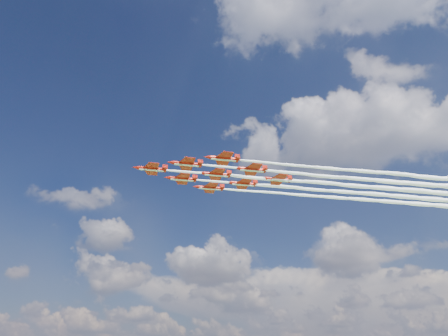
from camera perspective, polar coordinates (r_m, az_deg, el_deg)
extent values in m
cylinder|color=#A61309|center=(147.36, -9.47, -0.10)|extent=(7.35, 6.46, 1.19)
cone|color=#A61309|center=(147.36, -11.56, 0.08)|extent=(2.41, 2.30, 1.19)
cone|color=#A61309|center=(147.54, -7.52, -0.27)|extent=(1.93, 1.87, 1.08)
ellipsoid|color=black|center=(147.54, -10.30, 0.14)|extent=(2.35, 2.19, 0.77)
cube|color=#A61309|center=(147.35, -9.27, -0.14)|extent=(9.03, 9.80, 0.15)
cube|color=#A61309|center=(147.50, -7.81, -0.24)|extent=(3.65, 3.94, 0.13)
cube|color=#A61309|center=(147.92, -7.70, 0.09)|extent=(1.42, 1.23, 1.94)
cube|color=silver|center=(147.14, -9.49, -0.29)|extent=(6.80, 5.95, 0.13)
cylinder|color=#A61309|center=(142.36, -4.92, 0.56)|extent=(7.35, 6.46, 1.19)
cone|color=#A61309|center=(141.94, -7.08, 0.74)|extent=(2.41, 2.30, 1.19)
cone|color=#A61309|center=(142.93, -2.91, 0.38)|extent=(1.93, 1.87, 1.08)
ellipsoid|color=black|center=(142.38, -5.77, 0.81)|extent=(2.35, 2.19, 0.77)
cube|color=#A61309|center=(142.39, -4.71, 0.52)|extent=(9.03, 9.80, 0.15)
cube|color=#A61309|center=(142.84, -3.21, 0.41)|extent=(3.65, 3.94, 0.13)
cube|color=#A61309|center=(143.28, -3.11, 0.75)|extent=(1.42, 1.23, 1.94)
cube|color=silver|center=(142.13, -4.93, 0.36)|extent=(6.80, 5.95, 0.13)
cylinder|color=#A61309|center=(153.63, -5.50, -1.41)|extent=(7.35, 6.46, 1.19)
cone|color=#A61309|center=(153.25, -7.50, -1.24)|extent=(2.41, 2.30, 1.19)
cone|color=#A61309|center=(154.17, -3.63, -1.56)|extent=(1.93, 1.87, 1.08)
ellipsoid|color=black|center=(153.65, -6.29, -1.18)|extent=(2.35, 2.19, 0.77)
cube|color=#A61309|center=(153.66, -5.30, -1.44)|extent=(9.03, 9.80, 0.15)
cube|color=#A61309|center=(154.08, -3.90, -1.54)|extent=(3.65, 3.94, 0.13)
cube|color=#A61309|center=(154.49, -3.82, -1.22)|extent=(1.42, 1.23, 1.94)
cube|color=silver|center=(153.42, -5.50, -1.59)|extent=(6.80, 5.95, 0.13)
cylinder|color=#A61309|center=(138.34, -0.07, 1.26)|extent=(7.35, 6.46, 1.19)
cone|color=#A61309|center=(137.48, -2.27, 1.45)|extent=(2.41, 2.30, 1.19)
cone|color=#A61309|center=(139.33, 1.97, 1.07)|extent=(1.93, 1.87, 1.08)
ellipsoid|color=black|center=(138.18, -0.94, 1.51)|extent=(2.35, 2.19, 0.77)
cube|color=#A61309|center=(138.41, 0.15, 1.22)|extent=(9.03, 9.80, 0.15)
cube|color=#A61309|center=(139.17, 1.67, 1.10)|extent=(3.65, 3.94, 0.13)
cube|color=#A61309|center=(139.65, 1.75, 1.45)|extent=(1.42, 1.23, 1.94)
cube|color=silver|center=(138.10, -0.07, 1.05)|extent=(6.80, 5.95, 0.13)
cylinder|color=#A61309|center=(149.40, -1.02, -0.82)|extent=(7.35, 6.46, 1.19)
cone|color=#A61309|center=(148.60, -3.06, -0.64)|extent=(2.41, 2.30, 1.19)
cone|color=#A61309|center=(150.32, 0.88, -0.98)|extent=(1.93, 1.87, 1.08)
ellipsoid|color=black|center=(149.25, -1.83, -0.58)|extent=(2.35, 2.19, 0.77)
cube|color=#A61309|center=(149.46, -0.82, -0.85)|extent=(9.03, 9.80, 0.15)
cube|color=#A61309|center=(150.17, 0.59, -0.95)|extent=(3.65, 3.94, 0.13)
cube|color=#A61309|center=(150.61, 0.67, -0.62)|extent=(1.42, 1.23, 1.94)
cube|color=silver|center=(149.18, -1.02, -1.01)|extent=(6.80, 5.95, 0.13)
cylinder|color=#A61309|center=(160.66, -1.84, -2.60)|extent=(7.35, 6.46, 1.19)
cone|color=#A61309|center=(159.92, -3.75, -2.45)|extent=(2.41, 2.30, 1.19)
cone|color=#A61309|center=(161.52, -0.07, -2.74)|extent=(1.93, 1.87, 1.08)
ellipsoid|color=black|center=(160.53, -2.60, -2.38)|extent=(2.35, 2.19, 0.77)
cube|color=#A61309|center=(160.72, -1.65, -2.63)|extent=(9.03, 9.80, 0.15)
cube|color=#A61309|center=(161.38, -0.33, -2.72)|extent=(3.65, 3.94, 0.13)
cube|color=#A61309|center=(161.79, -0.26, -2.41)|extent=(1.42, 1.23, 1.94)
cube|color=silver|center=(160.45, -1.85, -2.78)|extent=(6.80, 5.95, 0.13)
cylinder|color=#A61309|center=(146.14, 3.68, -0.19)|extent=(7.35, 6.46, 1.19)
cone|color=#A61309|center=(144.91, 1.62, -0.01)|extent=(2.41, 2.30, 1.19)
cone|color=#A61309|center=(147.46, 5.58, -0.36)|extent=(1.93, 1.87, 1.08)
ellipsoid|color=black|center=(145.83, 2.86, 0.05)|extent=(2.35, 2.19, 0.77)
cube|color=#A61309|center=(146.25, 3.89, -0.23)|extent=(9.03, 9.80, 0.15)
cube|color=#A61309|center=(147.25, 5.30, -0.33)|extent=(3.65, 3.94, 0.13)
cube|color=#A61309|center=(147.71, 5.37, 0.00)|extent=(1.42, 1.23, 1.94)
cube|color=silver|center=(145.91, 3.69, -0.38)|extent=(6.80, 5.95, 0.13)
cylinder|color=#A61309|center=(157.14, 2.51, -2.06)|extent=(7.35, 6.46, 1.19)
cone|color=#A61309|center=(156.00, 0.59, -1.91)|extent=(2.41, 2.30, 1.19)
cone|color=#A61309|center=(158.37, 4.29, -2.20)|extent=(1.93, 1.87, 1.08)
ellipsoid|color=black|center=(156.85, 1.74, -1.83)|extent=(2.35, 2.19, 0.77)
cube|color=#A61309|center=(157.24, 2.70, -2.09)|extent=(9.03, 9.80, 0.15)
cube|color=#A61309|center=(158.18, 4.03, -2.18)|extent=(3.65, 3.94, 0.13)
cube|color=#A61309|center=(158.61, 4.09, -1.86)|extent=(1.42, 1.23, 1.94)
cube|color=silver|center=(156.93, 2.52, -2.24)|extent=(6.80, 5.95, 0.13)
cylinder|color=#A61309|center=(154.58, 7.04, -1.48)|extent=(7.35, 6.46, 1.19)
cone|color=#A61309|center=(153.04, 5.12, -1.33)|extent=(2.41, 2.30, 1.19)
cone|color=#A61309|center=(156.19, 8.80, -1.63)|extent=(1.93, 1.87, 1.08)
ellipsoid|color=black|center=(154.14, 6.27, -1.26)|extent=(2.35, 2.19, 0.77)
cube|color=#A61309|center=(154.72, 7.23, -1.52)|extent=(9.03, 9.80, 0.15)
cube|color=#A61309|center=(155.94, 8.54, -1.60)|extent=(3.65, 3.94, 0.13)
cube|color=#A61309|center=(156.39, 8.59, -1.28)|extent=(1.42, 1.23, 1.94)
cube|color=silver|center=(154.37, 7.05, -1.67)|extent=(6.80, 5.95, 0.13)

